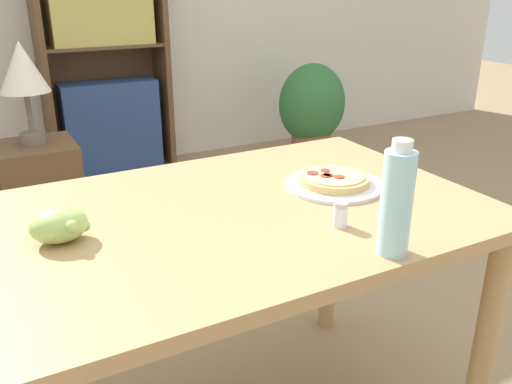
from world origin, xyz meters
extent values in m
cube|color=tan|center=(-0.04, -0.08, 0.72)|extent=(1.20, 0.82, 0.03)
cylinder|color=tan|center=(0.50, -0.43, 0.35)|extent=(0.06, 0.06, 0.71)
cylinder|color=tan|center=(-0.58, 0.27, 0.35)|extent=(0.06, 0.06, 0.71)
cylinder|color=tan|center=(0.50, 0.27, 0.35)|extent=(0.06, 0.06, 0.71)
cylinder|color=white|center=(0.25, -0.07, 0.75)|extent=(0.27, 0.27, 0.01)
cylinder|color=#DBB26B|center=(0.25, -0.07, 0.76)|extent=(0.19, 0.19, 0.02)
cylinder|color=#EACC7A|center=(0.25, -0.07, 0.77)|extent=(0.16, 0.16, 0.00)
cylinder|color=#A83328|center=(0.22, -0.06, 0.78)|extent=(0.03, 0.03, 0.00)
cylinder|color=#A83328|center=(0.23, -0.06, 0.78)|extent=(0.03, 0.03, 0.00)
cylinder|color=#A83328|center=(0.20, -0.03, 0.78)|extent=(0.03, 0.03, 0.00)
cylinder|color=#A83328|center=(0.24, -0.03, 0.78)|extent=(0.03, 0.03, 0.00)
cylinder|color=#A83328|center=(0.25, -0.09, 0.78)|extent=(0.03, 0.03, 0.00)
ellipsoid|color=#A8CC66|center=(-0.47, -0.05, 0.78)|extent=(0.12, 0.10, 0.08)
sphere|color=#A8CC66|center=(-0.45, -0.01, 0.79)|extent=(0.02, 0.02, 0.02)
sphere|color=#A8CC66|center=(-0.50, -0.01, 0.79)|extent=(0.02, 0.02, 0.02)
sphere|color=#A8CC66|center=(-0.45, -0.10, 0.79)|extent=(0.03, 0.03, 0.03)
sphere|color=#A8CC66|center=(-0.41, -0.06, 0.77)|extent=(0.03, 0.03, 0.03)
sphere|color=#A8CC66|center=(-0.49, -0.09, 0.77)|extent=(0.03, 0.03, 0.03)
sphere|color=#A8CC66|center=(-0.47, -0.04, 0.76)|extent=(0.03, 0.03, 0.03)
cylinder|color=#A3DBEA|center=(0.13, -0.43, 0.85)|extent=(0.07, 0.07, 0.22)
cylinder|color=white|center=(0.13, -0.43, 0.97)|extent=(0.04, 0.04, 0.02)
cylinder|color=white|center=(0.11, -0.28, 0.76)|extent=(0.03, 0.03, 0.05)
cylinder|color=#B7B7BC|center=(0.11, -0.28, 0.79)|extent=(0.03, 0.03, 0.01)
cube|color=brown|center=(-0.15, 2.45, 0.86)|extent=(0.04, 0.30, 1.72)
cube|color=brown|center=(0.62, 2.45, 0.86)|extent=(0.04, 0.30, 1.72)
cube|color=brown|center=(0.24, 2.59, 0.86)|extent=(0.81, 0.01, 1.72)
cube|color=brown|center=(0.24, 2.45, 0.02)|extent=(0.73, 0.29, 0.02)
cube|color=navy|center=(0.24, 2.43, 0.33)|extent=(0.63, 0.21, 0.60)
cube|color=brown|center=(0.24, 2.45, 0.86)|extent=(0.73, 0.29, 0.02)
cube|color=brown|center=(-0.36, 1.34, 0.29)|extent=(0.34, 0.34, 0.58)
cylinder|color=#665B51|center=(-0.36, 1.34, 0.60)|extent=(0.11, 0.11, 0.05)
cylinder|color=#665B51|center=(-0.36, 1.34, 0.72)|extent=(0.02, 0.02, 0.18)
cone|color=beige|center=(-0.36, 1.34, 0.92)|extent=(0.21, 0.21, 0.22)
cylinder|color=#8E5B42|center=(1.57, 2.00, 0.12)|extent=(0.28, 0.28, 0.23)
ellipsoid|color=#337038|center=(1.57, 2.00, 0.43)|extent=(0.49, 0.42, 0.57)
camera|label=1|loc=(-0.59, -1.17, 1.27)|focal=38.00mm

